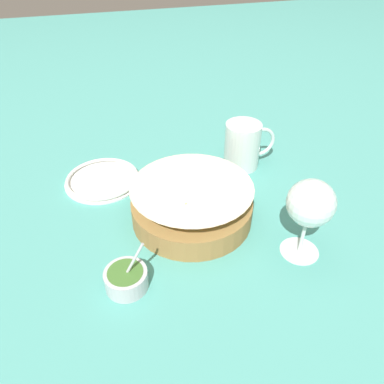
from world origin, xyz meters
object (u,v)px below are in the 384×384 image
Objects in this scene: sauce_cup at (126,278)px; wine_glass at (310,205)px; beer_mug at (243,147)px; side_plate at (103,179)px; food_basket at (192,205)px.

sauce_cup is 0.34m from wine_glass.
wine_glass is 1.24× the size of beer_mug.
beer_mug is at bearing -4.32° from side_plate.
food_basket is at bearing -137.95° from beer_mug.
beer_mug reaches higher than food_basket.
sauce_cup is at bearing -138.28° from beer_mug.
sauce_cup is at bearing -138.66° from food_basket.
beer_mug reaches higher than side_plate.
wine_glass is (0.17, -0.15, 0.08)m from food_basket.
side_plate is (-0.35, 0.03, -0.05)m from beer_mug.
food_basket is 0.25m from side_plate.
food_basket is at bearing 138.51° from wine_glass.
food_basket reaches higher than side_plate.
beer_mug is (0.18, 0.16, 0.02)m from food_basket.
wine_glass is 0.91× the size of side_plate.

